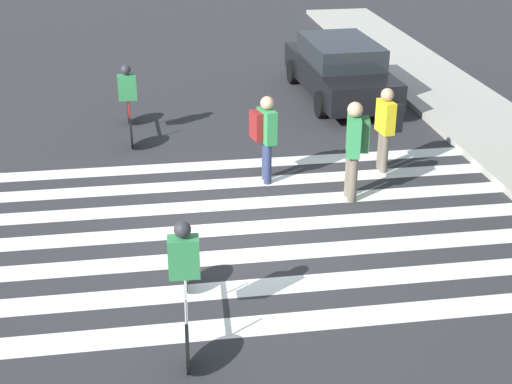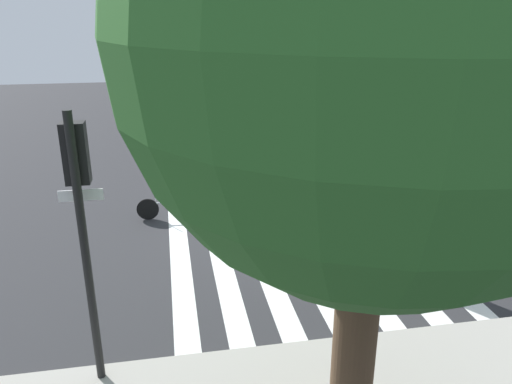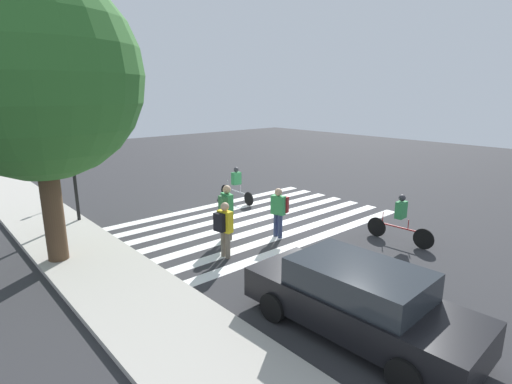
{
  "view_description": "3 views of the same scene",
  "coord_description": "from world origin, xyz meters",
  "px_view_note": "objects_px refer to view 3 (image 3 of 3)",
  "views": [
    {
      "loc": [
        10.53,
        -1.36,
        5.63
      ],
      "look_at": [
        0.51,
        0.15,
        0.9
      ],
      "focal_mm": 50.0,
      "sensor_mm": 36.0,
      "label": 1
    },
    {
      "loc": [
        2.91,
        11.82,
        5.43
      ],
      "look_at": [
        0.65,
        -0.54,
        0.83
      ],
      "focal_mm": 35.0,
      "sensor_mm": 36.0,
      "label": 2
    },
    {
      "loc": [
        -10.96,
        9.72,
        4.77
      ],
      "look_at": [
        -0.61,
        0.6,
        1.33
      ],
      "focal_mm": 28.0,
      "sensor_mm": 36.0,
      "label": 3
    }
  ],
  "objects_px": {
    "parking_meter": "(54,186)",
    "street_tree": "(36,76)",
    "cyclist_mid_street": "(236,183)",
    "cyclist_near_curb": "(400,217)",
    "car_parked_silver_sedan": "(357,299)",
    "pedestrian_adult_tall_backpack": "(224,226)",
    "traffic_light": "(75,144)",
    "pedestrian_child_with_backpack": "(226,208)",
    "pedestrian_adult_blue_shirt": "(279,209)"
  },
  "relations": [
    {
      "from": "parking_meter",
      "to": "street_tree",
      "type": "relative_size",
      "value": 0.18
    },
    {
      "from": "street_tree",
      "to": "cyclist_mid_street",
      "type": "bearing_deg",
      "value": -76.77
    },
    {
      "from": "cyclist_near_curb",
      "to": "car_parked_silver_sedan",
      "type": "distance_m",
      "value": 5.74
    },
    {
      "from": "street_tree",
      "to": "pedestrian_adult_tall_backpack",
      "type": "height_order",
      "value": "street_tree"
    },
    {
      "from": "traffic_light",
      "to": "pedestrian_adult_tall_backpack",
      "type": "distance_m",
      "value": 6.79
    },
    {
      "from": "parking_meter",
      "to": "car_parked_silver_sedan",
      "type": "bearing_deg",
      "value": -171.61
    },
    {
      "from": "pedestrian_adult_tall_backpack",
      "to": "car_parked_silver_sedan",
      "type": "bearing_deg",
      "value": -12.38
    },
    {
      "from": "pedestrian_adult_tall_backpack",
      "to": "pedestrian_child_with_backpack",
      "type": "relative_size",
      "value": 0.92
    },
    {
      "from": "traffic_light",
      "to": "cyclist_near_curb",
      "type": "height_order",
      "value": "traffic_light"
    },
    {
      "from": "pedestrian_adult_tall_backpack",
      "to": "street_tree",
      "type": "bearing_deg",
      "value": -134.79
    },
    {
      "from": "street_tree",
      "to": "cyclist_near_curb",
      "type": "height_order",
      "value": "street_tree"
    },
    {
      "from": "pedestrian_child_with_backpack",
      "to": "cyclist_near_curb",
      "type": "bearing_deg",
      "value": 58.49
    },
    {
      "from": "traffic_light",
      "to": "parking_meter",
      "type": "height_order",
      "value": "traffic_light"
    },
    {
      "from": "cyclist_mid_street",
      "to": "pedestrian_adult_tall_backpack",
      "type": "bearing_deg",
      "value": 140.64
    },
    {
      "from": "parking_meter",
      "to": "traffic_light",
      "type": "bearing_deg",
      "value": -173.5
    },
    {
      "from": "pedestrian_adult_tall_backpack",
      "to": "cyclist_near_curb",
      "type": "xyz_separation_m",
      "value": [
        -2.78,
        -5.02,
        -0.12
      ]
    },
    {
      "from": "cyclist_mid_street",
      "to": "car_parked_silver_sedan",
      "type": "relative_size",
      "value": 0.5
    },
    {
      "from": "pedestrian_adult_tall_backpack",
      "to": "pedestrian_child_with_backpack",
      "type": "bearing_deg",
      "value": 131.68
    },
    {
      "from": "traffic_light",
      "to": "pedestrian_adult_tall_backpack",
      "type": "bearing_deg",
      "value": -161.76
    },
    {
      "from": "traffic_light",
      "to": "car_parked_silver_sedan",
      "type": "distance_m",
      "value": 11.37
    },
    {
      "from": "pedestrian_adult_blue_shirt",
      "to": "cyclist_near_curb",
      "type": "distance_m",
      "value": 3.93
    },
    {
      "from": "traffic_light",
      "to": "cyclist_near_curb",
      "type": "distance_m",
      "value": 11.59
    },
    {
      "from": "parking_meter",
      "to": "car_parked_silver_sedan",
      "type": "height_order",
      "value": "car_parked_silver_sedan"
    },
    {
      "from": "parking_meter",
      "to": "cyclist_near_curb",
      "type": "relative_size",
      "value": 0.62
    },
    {
      "from": "traffic_light",
      "to": "street_tree",
      "type": "distance_m",
      "value": 4.4
    },
    {
      "from": "pedestrian_adult_blue_shirt",
      "to": "cyclist_near_curb",
      "type": "relative_size",
      "value": 0.75
    },
    {
      "from": "street_tree",
      "to": "cyclist_near_curb",
      "type": "relative_size",
      "value": 3.48
    },
    {
      "from": "cyclist_mid_street",
      "to": "pedestrian_adult_blue_shirt",
      "type": "bearing_deg",
      "value": 161.11
    },
    {
      "from": "parking_meter",
      "to": "street_tree",
      "type": "distance_m",
      "value": 7.21
    },
    {
      "from": "street_tree",
      "to": "pedestrian_child_with_backpack",
      "type": "relative_size",
      "value": 4.31
    },
    {
      "from": "pedestrian_adult_blue_shirt",
      "to": "car_parked_silver_sedan",
      "type": "xyz_separation_m",
      "value": [
        -5.03,
        2.77,
        -0.23
      ]
    },
    {
      "from": "traffic_light",
      "to": "street_tree",
      "type": "bearing_deg",
      "value": 151.99
    },
    {
      "from": "street_tree",
      "to": "pedestrian_adult_tall_backpack",
      "type": "bearing_deg",
      "value": -126.29
    },
    {
      "from": "cyclist_near_curb",
      "to": "street_tree",
      "type": "bearing_deg",
      "value": 54.8
    },
    {
      "from": "street_tree",
      "to": "cyclist_mid_street",
      "type": "distance_m",
      "value": 9.32
    },
    {
      "from": "parking_meter",
      "to": "pedestrian_child_with_backpack",
      "type": "bearing_deg",
      "value": -155.99
    },
    {
      "from": "traffic_light",
      "to": "cyclist_mid_street",
      "type": "xyz_separation_m",
      "value": [
        -1.47,
        -6.25,
        -2.12
      ]
    },
    {
      "from": "parking_meter",
      "to": "cyclist_near_curb",
      "type": "height_order",
      "value": "cyclist_near_curb"
    },
    {
      "from": "traffic_light",
      "to": "cyclist_mid_street",
      "type": "distance_m",
      "value": 6.76
    },
    {
      "from": "pedestrian_child_with_backpack",
      "to": "car_parked_silver_sedan",
      "type": "relative_size",
      "value": 0.38
    },
    {
      "from": "street_tree",
      "to": "pedestrian_adult_tall_backpack",
      "type": "distance_m",
      "value": 6.33
    },
    {
      "from": "parking_meter",
      "to": "pedestrian_adult_tall_backpack",
      "type": "bearing_deg",
      "value": -164.89
    },
    {
      "from": "street_tree",
      "to": "cyclist_near_curb",
      "type": "xyz_separation_m",
      "value": [
        -5.59,
        -8.84,
        -4.32
      ]
    },
    {
      "from": "traffic_light",
      "to": "pedestrian_adult_blue_shirt",
      "type": "relative_size",
      "value": 2.5
    },
    {
      "from": "parking_meter",
      "to": "car_parked_silver_sedan",
      "type": "xyz_separation_m",
      "value": [
        -13.37,
        -1.97,
        -0.29
      ]
    },
    {
      "from": "pedestrian_adult_tall_backpack",
      "to": "parking_meter",
      "type": "bearing_deg",
      "value": -173.39
    },
    {
      "from": "street_tree",
      "to": "pedestrian_adult_blue_shirt",
      "type": "xyz_separation_m",
      "value": [
        -2.63,
        -6.26,
        -4.19
      ]
    },
    {
      "from": "street_tree",
      "to": "pedestrian_adult_blue_shirt",
      "type": "height_order",
      "value": "street_tree"
    },
    {
      "from": "pedestrian_adult_blue_shirt",
      "to": "pedestrian_adult_tall_backpack",
      "type": "relative_size",
      "value": 1.01
    },
    {
      "from": "cyclist_mid_street",
      "to": "cyclist_near_curb",
      "type": "xyz_separation_m",
      "value": [
        -7.48,
        -0.8,
        0.01
      ]
    }
  ]
}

